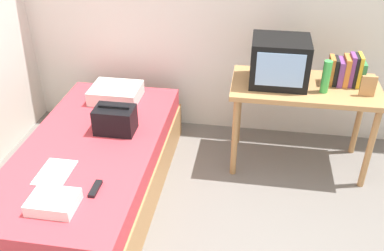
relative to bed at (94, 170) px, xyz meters
name	(u,v)px	position (x,y,z in m)	size (l,w,h in m)	color
bed	(94,170)	(0.00, 0.00, 0.00)	(1.00, 2.00, 0.48)	#B27F4C
desk	(304,96)	(1.56, 0.68, 0.42)	(1.16, 0.60, 0.75)	#B27F4C
tv	(280,61)	(1.34, 0.69, 0.69)	(0.44, 0.39, 0.36)	black
water_bottle	(326,77)	(1.69, 0.57, 0.64)	(0.06, 0.06, 0.25)	green
book_row	(347,71)	(1.86, 0.74, 0.63)	(0.27, 0.17, 0.25)	#CC7233
picture_frame	(368,86)	(1.99, 0.56, 0.59)	(0.11, 0.02, 0.16)	#B27F4C
pillow	(116,93)	(-0.02, 0.70, 0.30)	(0.42, 0.34, 0.12)	silver
handbag	(115,120)	(0.14, 0.20, 0.34)	(0.30, 0.20, 0.23)	black
magazine	(55,172)	(-0.10, -0.37, 0.25)	(0.21, 0.29, 0.01)	white
remote_dark	(95,189)	(0.23, -0.49, 0.25)	(0.04, 0.16, 0.02)	black
folded_towel	(53,202)	(0.04, -0.68, 0.28)	(0.28, 0.22, 0.08)	white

